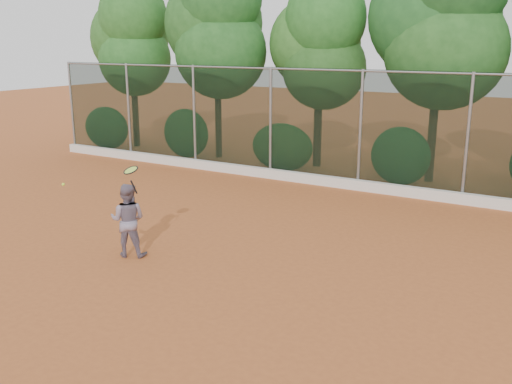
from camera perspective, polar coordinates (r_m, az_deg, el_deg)
The scene contains 7 objects.
ground at distance 11.35m, azimuth -2.59°, elevation -7.23°, with size 80.00×80.00×0.00m, color #AD5828.
concrete_curb at distance 17.14m, azimuth 9.93°, elevation 0.73°, with size 24.00×0.20×0.30m, color silver.
tennis_player at distance 11.84m, azimuth -12.69°, elevation -2.75°, with size 0.74×0.57×1.51m, color slate.
chainlink_fence at distance 16.98m, azimuth 10.40°, elevation 6.45°, with size 24.09×0.09×3.50m.
foliage_backdrop at distance 18.86m, azimuth 11.34°, elevation 14.98°, with size 23.70×3.63×7.55m.
tennis_racket at distance 11.25m, azimuth -12.38°, elevation 1.96°, with size 0.36×0.35×0.57m.
tennis_ball_in_flight at distance 12.53m, azimuth -18.72°, elevation 0.72°, with size 0.07×0.07×0.07m.
Camera 1 is at (5.77, -8.79, 4.25)m, focal length 40.00 mm.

